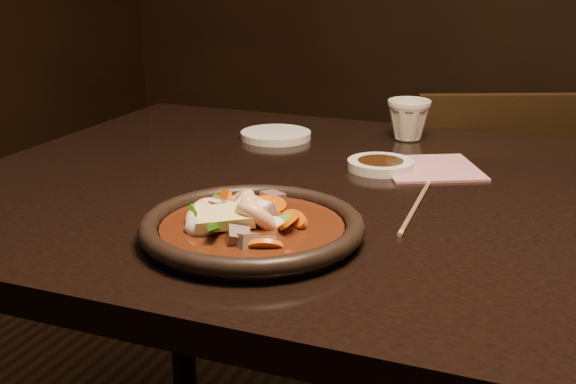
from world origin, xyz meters
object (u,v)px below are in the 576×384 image
at_px(chair, 479,244).
at_px(plate, 252,228).
at_px(table, 476,254).
at_px(tea_cup, 409,118).

relative_size(chair, plate, 2.92).
bearing_deg(plate, table, 44.28).
xyz_separation_m(chair, tea_cup, (-0.12, -0.29, 0.35)).
relative_size(table, chair, 1.96).
distance_m(table, plate, 0.35).
xyz_separation_m(table, chair, (-0.06, 0.61, -0.23)).
bearing_deg(tea_cup, plate, -96.63).
distance_m(chair, tea_cup, 0.46).
bearing_deg(plate, tea_cup, 83.37).
distance_m(table, chair, 0.66).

